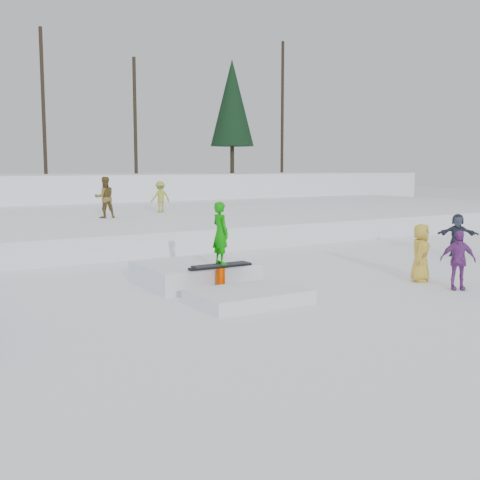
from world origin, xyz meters
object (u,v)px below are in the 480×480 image
spectator_purple (458,260)px  jib_rail_feature (209,277)px  walker_olive (105,197)px  walker_ygreen (160,197)px  spectator_yellow (421,253)px  spectator_dark (457,235)px

spectator_purple → jib_rail_feature: 5.92m
walker_olive → walker_ygreen: 3.58m
walker_ygreen → spectator_yellow: walker_ygreen is taller
walker_ygreen → spectator_dark: size_ratio=1.03×
spectator_purple → spectator_dark: bearing=74.5°
spectator_purple → jib_rail_feature: (-4.99, 3.15, -0.40)m
walker_ygreen → jib_rail_feature: size_ratio=0.33×
walker_olive → spectator_dark: size_ratio=1.22×
walker_olive → walker_ygreen: (3.20, 1.59, -0.13)m
spectator_yellow → jib_rail_feature: (-5.04, 1.98, -0.43)m
spectator_dark → spectator_yellow: bearing=-108.1°
spectator_purple → spectator_dark: (4.45, 3.53, -0.01)m
spectator_dark → walker_olive: bearing=169.1°
walker_olive → spectator_yellow: size_ratio=1.15×
spectator_purple → spectator_yellow: bearing=123.5°
walker_ygreen → walker_olive: bearing=25.4°
spectator_yellow → jib_rail_feature: bearing=125.9°
walker_ygreen → spectator_yellow: 15.11m
walker_olive → spectator_purple: size_ratio=1.19×
spectator_dark → jib_rail_feature: jib_rail_feature is taller
spectator_purple → spectator_dark: size_ratio=1.02×
walker_ygreen → spectator_purple: bearing=90.0°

